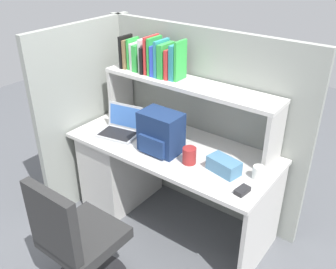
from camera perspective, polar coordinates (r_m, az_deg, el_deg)
name	(u,v)px	position (r m, az deg, el deg)	size (l,w,h in m)	color
ground_plane	(172,220)	(3.23, 0.55, -13.04)	(8.00, 8.00, 0.00)	#595B60
desk	(135,165)	(3.18, -5.09, -4.71)	(1.60, 0.70, 0.73)	silver
cubicle_partition_rear	(199,123)	(3.05, 4.86, 1.84)	(1.84, 0.05, 1.55)	#939991
cubicle_partition_left	(89,114)	(3.26, -12.04, 3.12)	(0.05, 1.06, 1.55)	#939991
overhead_hutch	(188,95)	(2.79, 3.11, 6.17)	(1.44, 0.28, 0.45)	beige
reference_books_on_shelf	(153,58)	(2.90, -2.28, 11.74)	(0.55, 0.18, 0.29)	black
laptop	(121,128)	(2.97, -7.28, 1.07)	(0.35, 0.30, 0.22)	#B7BABF
backpack	(160,133)	(2.67, -1.17, 0.26)	(0.30, 0.22, 0.30)	navy
computer_mouse	(242,190)	(2.35, 11.37, -8.45)	(0.06, 0.10, 0.03)	#262628
paper_cup	(259,172)	(2.49, 13.77, -5.67)	(0.08, 0.08, 0.09)	white
tissue_box	(224,166)	(2.50, 8.59, -4.76)	(0.22, 0.12, 0.10)	teal
snack_canister	(189,156)	(2.57, 3.30, -3.26)	(0.10, 0.10, 0.12)	maroon
office_chair	(79,249)	(2.50, -13.60, -16.72)	(0.52, 0.52, 0.93)	black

